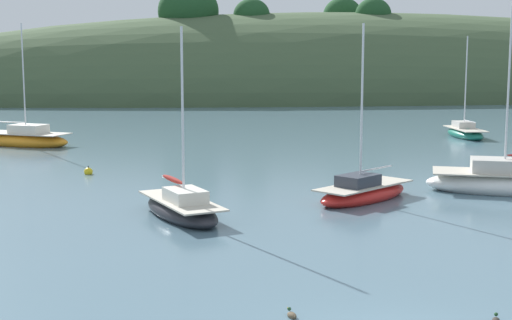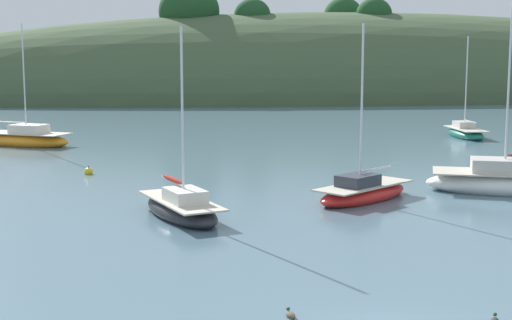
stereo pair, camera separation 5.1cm
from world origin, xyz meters
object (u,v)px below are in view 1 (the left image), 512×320
at_px(sailboat_orange_cutter, 512,182).
at_px(sailboat_navy_dinghy, 465,133).
at_px(sailboat_yellow_far, 363,192).
at_px(sailboat_cream_ketch, 23,139).
at_px(sailboat_blue_center, 182,208).
at_px(duck_straggler, 292,315).
at_px(mooring_buoy_channel, 88,172).

bearing_deg(sailboat_orange_cutter, sailboat_navy_dinghy, 70.79).
relative_size(sailboat_yellow_far, sailboat_cream_ketch, 0.89).
bearing_deg(sailboat_yellow_far, sailboat_orange_cutter, 5.94).
distance_m(sailboat_blue_center, duck_straggler, 11.28).
xyz_separation_m(sailboat_orange_cutter, sailboat_cream_ketch, (-24.43, 21.24, -0.03)).
relative_size(sailboat_cream_ketch, mooring_buoy_channel, 15.66).
distance_m(sailboat_navy_dinghy, duck_straggler, 41.03).
distance_m(sailboat_navy_dinghy, mooring_buoy_channel, 29.88).
bearing_deg(duck_straggler, sailboat_cream_ketch, 108.38).
xyz_separation_m(sailboat_orange_cutter, mooring_buoy_channel, (-19.03, 7.98, -0.33)).
bearing_deg(duck_straggler, sailboat_blue_center, 100.38).
bearing_deg(sailboat_yellow_far, sailboat_blue_center, -164.09).
height_order(sailboat_blue_center, duck_straggler, sailboat_blue_center).
height_order(sailboat_cream_ketch, duck_straggler, sailboat_cream_ketch).
height_order(sailboat_yellow_far, duck_straggler, sailboat_yellow_far).
height_order(sailboat_navy_dinghy, sailboat_cream_ketch, sailboat_cream_ketch).
relative_size(sailboat_orange_cutter, sailboat_cream_ketch, 1.21).
bearing_deg(sailboat_blue_center, mooring_buoy_channel, 111.43).
bearing_deg(mooring_buoy_channel, sailboat_cream_ketch, 112.18).
bearing_deg(mooring_buoy_channel, sailboat_yellow_far, -35.98).
bearing_deg(sailboat_blue_center, sailboat_yellow_far, 15.91).
distance_m(sailboat_orange_cutter, duck_straggler, 18.93).
relative_size(sailboat_yellow_far, duck_straggler, 17.78).
relative_size(mooring_buoy_channel, duck_straggler, 1.28).
distance_m(sailboat_blue_center, sailboat_cream_ketch, 26.03).
relative_size(sailboat_cream_ketch, duck_straggler, 19.97).
bearing_deg(sailboat_orange_cutter, sailboat_cream_ketch, 139.00).
xyz_separation_m(sailboat_blue_center, sailboat_yellow_far, (7.72, 2.20, -0.01)).
relative_size(sailboat_yellow_far, mooring_buoy_channel, 13.93).
bearing_deg(sailboat_blue_center, duck_straggler, -79.62).
height_order(sailboat_yellow_far, mooring_buoy_channel, sailboat_yellow_far).
height_order(sailboat_blue_center, mooring_buoy_channel, sailboat_blue_center).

